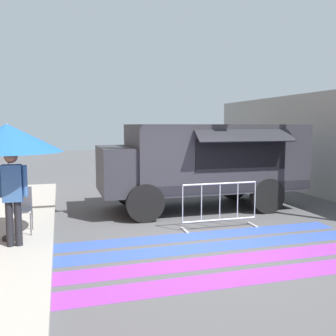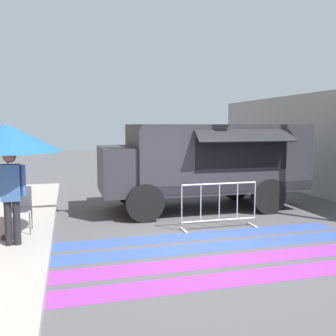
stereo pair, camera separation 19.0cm
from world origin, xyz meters
name	(u,v)px [view 2 (the right image)]	position (x,y,z in m)	size (l,w,h in m)	color
ground_plane	(209,245)	(0.00, 0.00, 0.00)	(60.00, 60.00, 0.00)	#4C4C4F
crosswalk_painted	(219,253)	(0.00, -0.54, 0.00)	(6.40, 2.84, 0.01)	purple
food_truck	(201,160)	(0.94, 3.09, 1.41)	(5.64, 2.70, 2.40)	#2D2D33
traffic_signal_pole	(322,9)	(2.58, 0.29, 4.81)	(5.15, 0.29, 6.64)	#515456
patio_umbrella	(6,138)	(-3.80, 0.93, 2.13)	(2.06, 2.06, 2.25)	black
folding_chair	(20,205)	(-3.68, 1.42, 0.72)	(0.46, 0.46, 0.93)	#4C4C51
vendor_person	(11,191)	(-3.70, 0.49, 1.18)	(0.53, 0.23, 1.77)	black
barricade_front	(219,206)	(0.66, 1.06, 0.52)	(1.83, 0.44, 1.06)	#B7BABF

